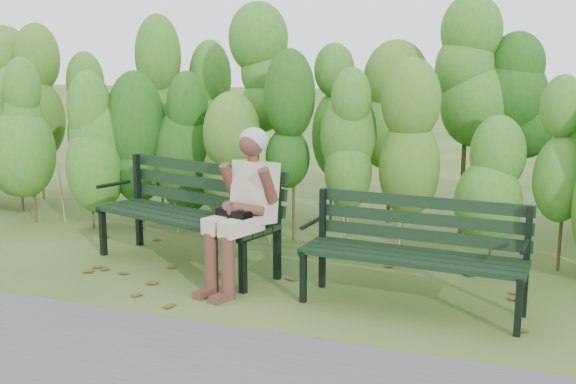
% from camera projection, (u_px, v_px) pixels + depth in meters
% --- Properties ---
extents(ground, '(80.00, 80.00, 0.00)m').
position_uv_depth(ground, '(274.00, 286.00, 5.68)').
color(ground, '#284A19').
extents(hedge_band, '(11.04, 1.67, 2.42)m').
position_uv_depth(hedge_band, '(338.00, 120.00, 7.15)').
color(hedge_band, '#47381E').
rests_on(hedge_band, ground).
extents(leaf_litter, '(5.10, 2.15, 0.01)m').
position_uv_depth(leaf_litter, '(288.00, 292.00, 5.54)').
color(leaf_litter, brown).
rests_on(leaf_litter, ground).
extents(bench_left, '(1.99, 1.14, 0.95)m').
position_uv_depth(bench_left, '(192.00, 206.00, 6.22)').
color(bench_left, black).
rests_on(bench_left, ground).
extents(bench_right, '(1.72, 0.67, 0.84)m').
position_uv_depth(bench_right, '(415.00, 244.00, 5.15)').
color(bench_right, black).
rests_on(bench_right, ground).
extents(seated_woman, '(0.57, 0.81, 1.34)m').
position_uv_depth(seated_woman, '(244.00, 198.00, 5.55)').
color(seated_woman, beige).
rests_on(seated_woman, ground).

